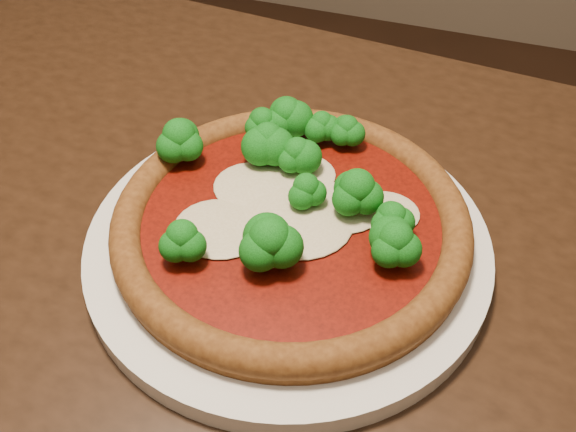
% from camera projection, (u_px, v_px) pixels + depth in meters
% --- Properties ---
extents(dining_table, '(1.19, 0.91, 0.75)m').
position_uv_depth(dining_table, '(188.00, 344.00, 0.58)').
color(dining_table, black).
rests_on(dining_table, floor).
extents(plate, '(0.32, 0.32, 0.02)m').
position_uv_depth(plate, '(288.00, 244.00, 0.51)').
color(plate, silver).
rests_on(plate, dining_table).
extents(pizza, '(0.28, 0.28, 0.06)m').
position_uv_depth(pizza, '(291.00, 211.00, 0.50)').
color(pizza, brown).
rests_on(pizza, plate).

